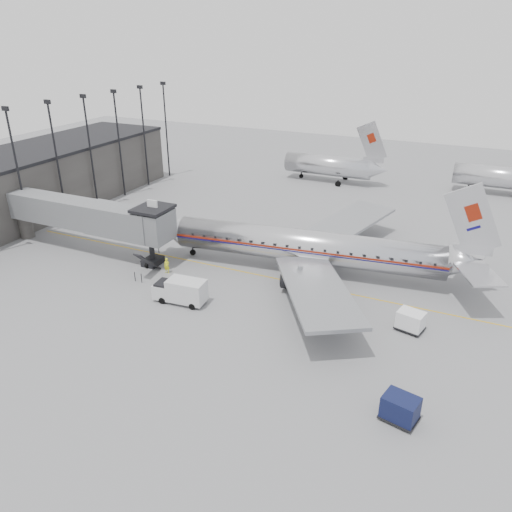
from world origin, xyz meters
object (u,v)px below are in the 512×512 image
(baggage_cart_white, at_px, (411,321))
(service_van, at_px, (180,290))
(airliner, at_px, (313,247))
(baggage_cart_navy, at_px, (400,408))
(ramp_worker, at_px, (167,266))

(baggage_cart_white, bearing_deg, service_van, -155.47)
(service_van, xyz_separation_m, baggage_cart_white, (19.89, 4.01, -0.29))
(airliner, bearing_deg, baggage_cart_white, -39.87)
(baggage_cart_white, bearing_deg, baggage_cart_navy, -71.16)
(airliner, relative_size, baggage_cart_navy, 13.09)
(baggage_cart_navy, bearing_deg, service_van, 174.41)
(airliner, xyz_separation_m, baggage_cart_white, (11.02, -7.08, -1.81))
(service_van, bearing_deg, ramp_worker, 130.56)
(airliner, distance_m, baggage_cart_navy, 21.91)
(airliner, height_order, baggage_cart_navy, airliner)
(airliner, bearing_deg, baggage_cart_navy, -63.40)
(service_van, height_order, ramp_worker, service_van)
(baggage_cart_navy, relative_size, baggage_cart_white, 1.04)
(baggage_cart_white, xyz_separation_m, ramp_worker, (-24.44, 0.51, -0.10))
(airliner, distance_m, baggage_cart_white, 13.22)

